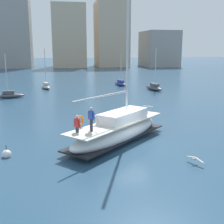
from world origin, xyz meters
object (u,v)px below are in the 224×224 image
Objects in this scene: main_sailboat at (118,130)px; mooring_buoy at (7,154)px; moored_cutter_left at (10,95)px; seagull at (195,159)px; moored_sloop_far at (120,83)px; moored_sloop_near at (154,87)px; moored_catamaran at (46,86)px.

main_sailboat is 7.71m from mooring_buoy.
seagull is at bearing -62.32° from moored_cutter_left.
moored_sloop_far is at bearing 83.92° from seagull.
moored_sloop_near reaches higher than moored_cutter_left.
mooring_buoy is at bearing -92.98° from moored_catamaran.
moored_cutter_left is 6.73× the size of mooring_buoy.
moored_sloop_far is 36.77m from mooring_buoy.
moored_sloop_near is 1.15× the size of moored_sloop_far.
mooring_buoy is at bearing -125.48° from moored_sloop_near.
main_sailboat is 2.11× the size of moored_cutter_left.
main_sailboat is 14.23× the size of mooring_buoy.
main_sailboat is 24.01m from moored_cutter_left.
moored_sloop_near reaches higher than seagull.
moored_sloop_far is at bearing 65.98° from mooring_buoy.
seagull is at bearing -16.97° from mooring_buoy.
moored_sloop_near is 7.58× the size of mooring_buoy.
moored_cutter_left is (-21.90, -3.36, -0.05)m from moored_sloop_near.
moored_sloop_near is 5.51× the size of seagull.
moored_sloop_near reaches higher than mooring_buoy.
moored_sloop_near is 1.01× the size of moored_catamaran.
moored_sloop_far is 20.67m from moored_cutter_left.
moored_cutter_left reaches higher than moored_sloop_far.
moored_catamaran is (-17.30, 5.49, -0.02)m from moored_sloop_near.
moored_sloop_far is 0.98× the size of moored_cutter_left.
main_sailboat is at bearing 125.25° from seagull.
mooring_buoy is (-14.96, -33.58, -0.29)m from moored_sloop_far.
moored_cutter_left is at bearing 115.76° from main_sailboat.
main_sailboat is 1.89× the size of moored_catamaran.
moored_sloop_far is 13.38m from moored_catamaran.
moored_sloop_near is at bearing 8.73° from moored_cutter_left.
moored_catamaran is at bearing 87.02° from mooring_buoy.
seagull is (-3.94, -36.95, -0.13)m from moored_sloop_far.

